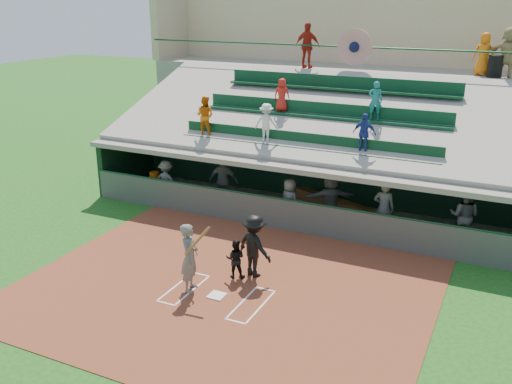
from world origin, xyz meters
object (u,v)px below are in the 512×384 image
at_px(batter_at_plate, 190,257).
at_px(water_cooler, 155,177).
at_px(catcher, 235,259).
at_px(trash_bin, 495,66).
at_px(home_plate, 217,296).
at_px(white_table, 158,189).

bearing_deg(batter_at_plate, water_cooler, 131.89).
relative_size(catcher, trash_bin, 1.36).
bearing_deg(batter_at_plate, catcher, 57.20).
bearing_deg(home_plate, batter_at_plate, 178.88).
relative_size(home_plate, white_table, 0.57).
relative_size(home_plate, trash_bin, 0.51).
distance_m(home_plate, water_cooler, 8.43).
height_order(batter_at_plate, trash_bin, trash_bin).
bearing_deg(water_cooler, home_plate, -44.06).
height_order(catcher, white_table, catcher).
relative_size(white_table, trash_bin, 0.90).
bearing_deg(water_cooler, batter_at_plate, -48.11).
height_order(home_plate, batter_at_plate, batter_at_plate).
xyz_separation_m(batter_at_plate, white_table, (-5.14, 5.85, -0.62)).
distance_m(home_plate, trash_bin, 14.60).
distance_m(batter_at_plate, water_cooler, 7.81).
xyz_separation_m(home_plate, batter_at_plate, (-0.81, 0.02, 0.95)).
xyz_separation_m(home_plate, trash_bin, (5.48, 12.59, 4.98)).
xyz_separation_m(white_table, water_cooler, (-0.08, -0.04, 0.52)).
bearing_deg(catcher, white_table, -56.68).
xyz_separation_m(catcher, trash_bin, (5.53, 11.40, 4.43)).
xyz_separation_m(home_plate, water_cooler, (-6.02, 5.83, 0.86)).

